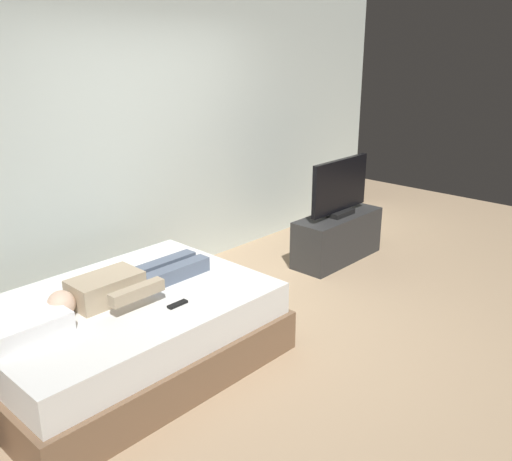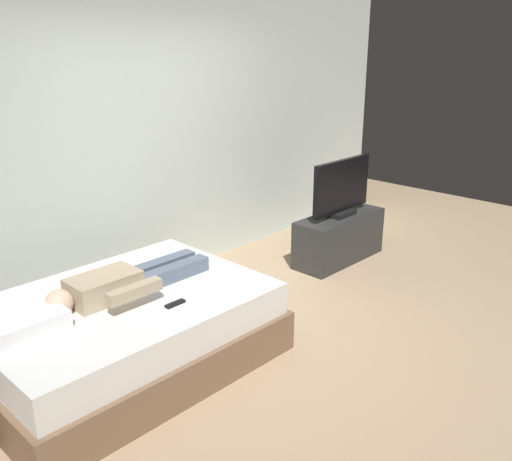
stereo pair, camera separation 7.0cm
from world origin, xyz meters
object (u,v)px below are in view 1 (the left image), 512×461
remote (178,304)px  tv_stand (337,237)px  person (123,284)px  tv (340,188)px  bed (126,333)px  pillow (25,325)px

remote → tv_stand: size_ratio=0.14×
person → tv: bearing=1.2°
bed → pillow: bearing=180.0°
tv → tv_stand: bearing=0.0°
bed → pillow: size_ratio=4.24×
remote → person: bearing=110.5°
pillow → person: person is taller
remote → tv_stand: (2.55, 0.46, -0.30)m
person → remote: bearing=-69.5°
bed → remote: 0.50m
person → remote: person is taller
bed → tv: tv is taller
pillow → remote: (0.88, -0.38, -0.05)m
bed → remote: bearing=-64.4°
remote → tv: (2.55, 0.46, 0.24)m
pillow → person: bearing=2.3°
tv → pillow: bearing=-178.6°
bed → pillow: 0.77m
bed → remote: (0.18, -0.38, 0.29)m
bed → person: bearing=45.8°
bed → person: person is taller
pillow → tv: tv is taller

